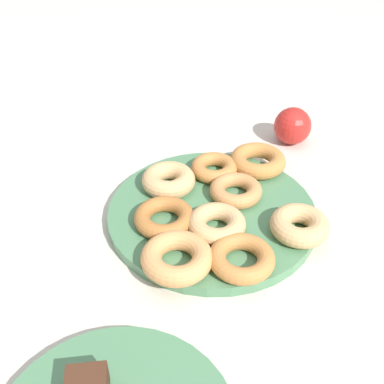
# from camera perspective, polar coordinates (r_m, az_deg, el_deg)

# --- Properties ---
(ground_plane) EXTENTS (2.40, 2.40, 0.00)m
(ground_plane) POSITION_cam_1_polar(r_m,az_deg,el_deg) (0.72, 2.37, -3.05)
(ground_plane) COLOR beige
(donut_plate) EXTENTS (0.31, 0.31, 0.02)m
(donut_plate) POSITION_cam_1_polar(r_m,az_deg,el_deg) (0.72, 2.39, -2.54)
(donut_plate) COLOR #4C7F56
(donut_plate) RESTS_ON ground_plane
(donut_0) EXTENTS (0.10, 0.10, 0.02)m
(donut_0) POSITION_cam_1_polar(r_m,az_deg,el_deg) (0.78, 2.42, 2.93)
(donut_0) COLOR #BC7A3D
(donut_0) RESTS_ON donut_plate
(donut_1) EXTENTS (0.12, 0.12, 0.02)m
(donut_1) POSITION_cam_1_polar(r_m,az_deg,el_deg) (0.62, 5.97, -7.90)
(donut_1) COLOR #BC7A3D
(donut_1) RESTS_ON donut_plate
(donut_2) EXTENTS (0.12, 0.12, 0.02)m
(donut_2) POSITION_cam_1_polar(r_m,az_deg,el_deg) (0.68, -3.34, -3.09)
(donut_2) COLOR #AD6B33
(donut_2) RESTS_ON donut_plate
(donut_3) EXTENTS (0.11, 0.11, 0.02)m
(donut_3) POSITION_cam_1_polar(r_m,az_deg,el_deg) (0.73, 5.28, 0.18)
(donut_3) COLOR #C6844C
(donut_3) RESTS_ON donut_plate
(donut_4) EXTENTS (0.12, 0.12, 0.03)m
(donut_4) POSITION_cam_1_polar(r_m,az_deg,el_deg) (0.68, 12.78, -3.92)
(donut_4) COLOR tan
(donut_4) RESTS_ON donut_plate
(donut_5) EXTENTS (0.08, 0.08, 0.03)m
(donut_5) POSITION_cam_1_polar(r_m,az_deg,el_deg) (0.75, -2.83, 1.45)
(donut_5) COLOR tan
(donut_5) RESTS_ON donut_plate
(donut_6) EXTENTS (0.12, 0.12, 0.03)m
(donut_6) POSITION_cam_1_polar(r_m,az_deg,el_deg) (0.62, -1.84, -7.88)
(donut_6) COLOR tan
(donut_6) RESTS_ON donut_plate
(donut_7) EXTENTS (0.10, 0.10, 0.03)m
(donut_7) POSITION_cam_1_polar(r_m,az_deg,el_deg) (0.67, 2.98, -3.83)
(donut_7) COLOR tan
(donut_7) RESTS_ON donut_plate
(donut_8) EXTENTS (0.12, 0.12, 0.03)m
(donut_8) POSITION_cam_1_polar(r_m,az_deg,el_deg) (0.80, 7.89, 3.75)
(donut_8) COLOR #BC7A3D
(donut_8) RESTS_ON donut_plate
(apple) EXTENTS (0.07, 0.07, 0.07)m
(apple) POSITION_cam_1_polar(r_m,az_deg,el_deg) (0.90, 11.97, 7.76)
(apple) COLOR red
(apple) RESTS_ON ground_plane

